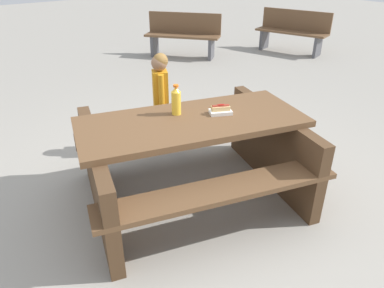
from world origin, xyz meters
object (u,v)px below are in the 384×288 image
at_px(child_in_coat, 161,91).
at_px(hotdog_tray, 221,110).
at_px(picnic_table, 192,152).
at_px(soda_bottle, 176,101).
at_px(park_bench_near, 293,31).
at_px(park_bench_mid, 183,34).

bearing_deg(child_in_coat, hotdog_tray, -91.99).
bearing_deg(child_in_coat, picnic_table, -107.66).
xyz_separation_m(picnic_table, soda_bottle, (-0.04, 0.16, 0.42)).
height_order(child_in_coat, park_bench_near, child_in_coat).
relative_size(hotdog_tray, park_bench_near, 0.14).
distance_m(soda_bottle, park_bench_near, 5.61).
bearing_deg(picnic_table, hotdog_tray, -13.19).
bearing_deg(park_bench_near, child_in_coat, -157.17).
relative_size(picnic_table, park_bench_near, 1.37).
bearing_deg(park_bench_near, picnic_table, -149.96).
relative_size(park_bench_near, park_bench_mid, 1.09).
bearing_deg(child_in_coat, park_bench_mid, 50.18).
bearing_deg(hotdog_tray, picnic_table, 166.81).
relative_size(picnic_table, child_in_coat, 2.02).
bearing_deg(park_bench_near, soda_bottle, -151.56).
bearing_deg(park_bench_mid, hotdog_tray, -122.83).
height_order(picnic_table, soda_bottle, soda_bottle).
relative_size(soda_bottle, park_bench_mid, 0.17).
relative_size(child_in_coat, park_bench_near, 0.68).
bearing_deg(hotdog_tray, park_bench_mid, 57.17).
xyz_separation_m(hotdog_tray, child_in_coat, (0.03, 0.94, -0.11)).
bearing_deg(park_bench_mid, soda_bottle, -127.17).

